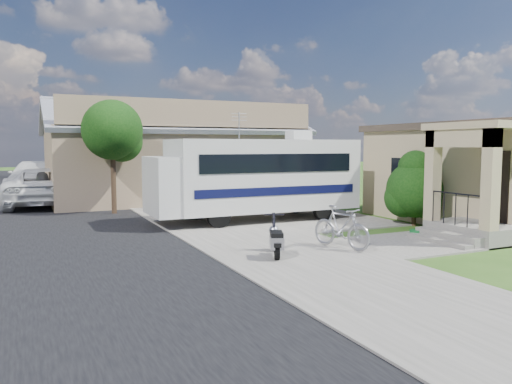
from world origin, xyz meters
name	(u,v)px	position (x,y,z in m)	size (l,w,h in m)	color
ground	(311,246)	(0.00, 0.00, 0.00)	(120.00, 120.00, 0.00)	#244512
street_slab	(13,216)	(-7.50, 10.00, 0.01)	(9.00, 80.00, 0.02)	black
sidewalk_slab	(175,207)	(-1.00, 10.00, 0.03)	(4.00, 80.00, 0.06)	#5A5751
driveway_slab	(282,220)	(1.50, 4.50, 0.03)	(7.00, 6.00, 0.05)	#5A5751
walk_slab	(421,243)	(3.00, -1.00, 0.03)	(4.00, 3.00, 0.05)	#5A5751
house	(496,172)	(8.88, 1.43, 1.78)	(9.47, 7.80, 3.54)	#927B5C
warehouse	(172,160)	(0.00, 13.97, 1.99)	(12.50, 8.40, 5.04)	#856953
street_tree_a	(115,133)	(-3.70, 9.05, 3.25)	(2.44, 2.40, 4.58)	black
street_tree_b	(86,135)	(-3.70, 19.05, 3.39)	(2.44, 2.40, 4.73)	black
street_tree_c	(72,141)	(-3.70, 28.05, 3.10)	(2.44, 2.40, 4.42)	black
motorhome	(256,176)	(0.56, 4.74, 1.67)	(7.59, 2.53, 3.88)	#BBBCB7
shrub	(415,187)	(5.08, 1.57, 1.33)	(2.11, 2.02, 2.59)	black
scooter	(276,240)	(-1.57, -0.93, 0.44)	(0.81, 1.43, 0.98)	black
bicycle	(341,230)	(0.40, -0.83, 0.56)	(0.52, 1.85, 1.11)	#94939A
pickup_truck	(44,187)	(-6.25, 13.23, 0.87)	(2.88, 6.25, 1.74)	silver
van	(35,177)	(-6.50, 20.13, 0.92)	(2.57, 6.33, 1.84)	silver
garden_hose	(417,234)	(3.58, -0.20, 0.10)	(0.43, 0.43, 0.19)	#125B25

